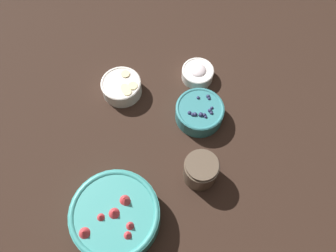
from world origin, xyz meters
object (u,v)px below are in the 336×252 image
(bowl_cream, at_px, (198,73))
(jar_chocolate, at_px, (201,170))
(bowl_bananas, at_px, (122,86))
(bowl_strawberries, at_px, (115,215))
(bowl_blueberries, at_px, (200,112))

(bowl_cream, height_order, jar_chocolate, jar_chocolate)
(bowl_bananas, height_order, jar_chocolate, jar_chocolate)
(bowl_strawberries, height_order, bowl_bananas, bowl_strawberries)
(bowl_blueberries, relative_size, jar_chocolate, 1.52)
(bowl_cream, bearing_deg, jar_chocolate, 164.17)
(bowl_bananas, bearing_deg, jar_chocolate, -154.67)
(jar_chocolate, bearing_deg, bowl_bananas, 25.33)
(bowl_bananas, distance_m, jar_chocolate, 0.38)
(bowl_cream, bearing_deg, bowl_bananas, 88.46)
(bowl_strawberries, bearing_deg, bowl_blueberries, -51.49)
(bowl_strawberries, xyz_separation_m, jar_chocolate, (0.06, -0.26, -0.00))
(bowl_strawberries, xyz_separation_m, bowl_blueberries, (0.25, -0.31, -0.01))
(bowl_cream, xyz_separation_m, jar_chocolate, (-0.34, 0.10, 0.02))
(bowl_blueberries, xyz_separation_m, bowl_cream, (0.15, -0.04, -0.01))
(jar_chocolate, bearing_deg, bowl_strawberries, 103.87)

